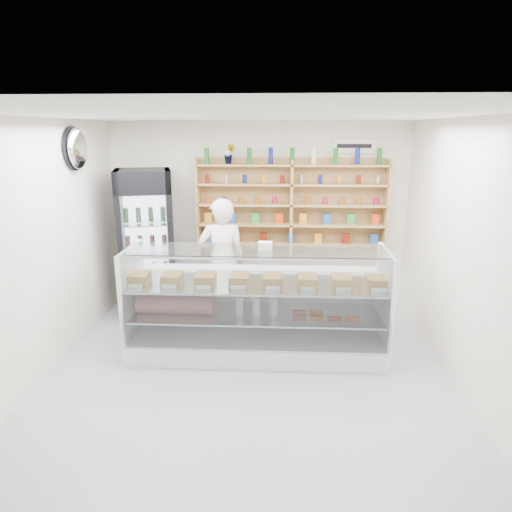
{
  "coord_description": "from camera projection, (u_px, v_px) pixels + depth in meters",
  "views": [
    {
      "loc": [
        0.33,
        -4.43,
        2.65
      ],
      "look_at": [
        0.05,
        0.9,
        1.19
      ],
      "focal_mm": 32.0,
      "sensor_mm": 36.0,
      "label": 1
    }
  ],
  "objects": [
    {
      "name": "room",
      "position": [
        246.0,
        259.0,
        4.62
      ],
      "size": [
        5.0,
        5.0,
        5.0
      ],
      "color": "#9F9FA3",
      "rests_on": "ground"
    },
    {
      "name": "display_counter",
      "position": [
        257.0,
        325.0,
        5.57
      ],
      "size": [
        3.07,
        0.92,
        1.34
      ],
      "color": "white",
      "rests_on": "floor"
    },
    {
      "name": "shop_worker",
      "position": [
        222.0,
        262.0,
        6.35
      ],
      "size": [
        0.72,
        0.54,
        1.79
      ],
      "primitive_type": "imported",
      "rotation": [
        0.0,
        0.0,
        3.33
      ],
      "color": "silver",
      "rests_on": "floor"
    },
    {
      "name": "drinks_cooler",
      "position": [
        146.0,
        243.0,
        6.65
      ],
      "size": [
        0.94,
        0.93,
        2.14
      ],
      "rotation": [
        0.0,
        0.0,
        0.27
      ],
      "color": "black",
      "rests_on": "floor"
    },
    {
      "name": "wall_shelving",
      "position": [
        291.0,
        205.0,
        6.79
      ],
      "size": [
        2.84,
        0.28,
        1.33
      ],
      "color": "tan",
      "rests_on": "back_wall"
    },
    {
      "name": "potted_plant",
      "position": [
        229.0,
        154.0,
        6.65
      ],
      "size": [
        0.16,
        0.14,
        0.28
      ],
      "primitive_type": "imported",
      "rotation": [
        0.0,
        0.0,
        0.07
      ],
      "color": "#1E6626",
      "rests_on": "wall_shelving"
    },
    {
      "name": "security_mirror",
      "position": [
        77.0,
        149.0,
        5.61
      ],
      "size": [
        0.15,
        0.5,
        0.5
      ],
      "primitive_type": "ellipsoid",
      "color": "silver",
      "rests_on": "left_wall"
    },
    {
      "name": "wall_sign",
      "position": [
        354.0,
        146.0,
        6.65
      ],
      "size": [
        0.62,
        0.03,
        0.2
      ],
      "primitive_type": "cube",
      "color": "white",
      "rests_on": "back_wall"
    }
  ]
}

